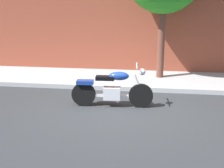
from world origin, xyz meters
TOP-DOWN VIEW (x-y plane):
  - ground_plane at (0.00, 0.00)m, footprint 60.00×60.00m
  - sidewalk at (0.00, 3.03)m, footprint 25.07×2.48m
  - motorcycle at (-0.29, 0.34)m, footprint 2.14×0.70m

SIDE VIEW (x-z plane):
  - ground_plane at x=0.00m, z-range 0.00..0.00m
  - sidewalk at x=0.00m, z-range 0.00..0.14m
  - motorcycle at x=-0.29m, z-range -0.10..1.03m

